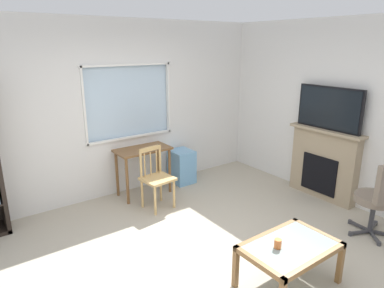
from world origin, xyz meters
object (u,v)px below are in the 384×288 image
at_px(wooden_chair, 156,177).
at_px(office_chair, 381,196).
at_px(sippy_cup, 278,244).
at_px(plastic_drawer_unit, 182,166).
at_px(fireplace, 323,163).
at_px(coffee_table, 290,251).
at_px(tv, 329,108).
at_px(desk_under_window, 143,157).

bearing_deg(wooden_chair, office_chair, -52.34).
bearing_deg(sippy_cup, office_chair, -3.58).
relative_size(plastic_drawer_unit, fireplace, 0.49).
bearing_deg(plastic_drawer_unit, wooden_chair, -145.85).
bearing_deg(fireplace, coffee_table, -153.54).
height_order(tv, sippy_cup, tv).
xyz_separation_m(plastic_drawer_unit, coffee_table, (-0.64, -2.81, 0.10)).
distance_m(coffee_table, sippy_cup, 0.19).
relative_size(wooden_chair, sippy_cup, 10.00).
bearing_deg(office_chair, coffee_table, 177.46).
height_order(desk_under_window, plastic_drawer_unit, desk_under_window).
distance_m(tv, coffee_table, 2.53).
distance_m(office_chair, coffee_table, 1.60).
xyz_separation_m(plastic_drawer_unit, fireplace, (1.44, -1.77, 0.27)).
height_order(office_chair, coffee_table, office_chair).
height_order(desk_under_window, wooden_chair, wooden_chair).
bearing_deg(coffee_table, tv, 26.66).
distance_m(wooden_chair, tv, 2.73).
bearing_deg(wooden_chair, tv, -28.15).
bearing_deg(tv, office_chair, -113.01).
xyz_separation_m(desk_under_window, tv, (2.19, -1.72, 0.79)).
bearing_deg(tv, plastic_drawer_unit, 128.81).
distance_m(plastic_drawer_unit, tv, 2.54).
distance_m(wooden_chair, plastic_drawer_unit, 1.02).
xyz_separation_m(desk_under_window, sippy_cup, (-0.02, -2.72, -0.12)).
bearing_deg(plastic_drawer_unit, coffee_table, -102.84).
bearing_deg(tv, sippy_cup, -155.65).
height_order(plastic_drawer_unit, office_chair, office_chair).
distance_m(desk_under_window, fireplace, 2.80).
bearing_deg(fireplace, office_chair, -113.80).
xyz_separation_m(coffee_table, sippy_cup, (-0.14, 0.04, 0.11)).
bearing_deg(sippy_cup, tv, 24.35).
xyz_separation_m(plastic_drawer_unit, sippy_cup, (-0.78, -2.77, 0.21)).
bearing_deg(fireplace, wooden_chair, 152.04).
bearing_deg(sippy_cup, wooden_chair, 91.28).
bearing_deg(plastic_drawer_unit, fireplace, -50.84).
bearing_deg(desk_under_window, fireplace, -37.97).
height_order(desk_under_window, coffee_table, desk_under_window).
xyz_separation_m(wooden_chair, tv, (2.26, -1.21, 0.95)).
bearing_deg(desk_under_window, coffee_table, -87.45).
bearing_deg(plastic_drawer_unit, sippy_cup, -105.77).
xyz_separation_m(desk_under_window, coffee_table, (0.12, -2.76, -0.24)).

